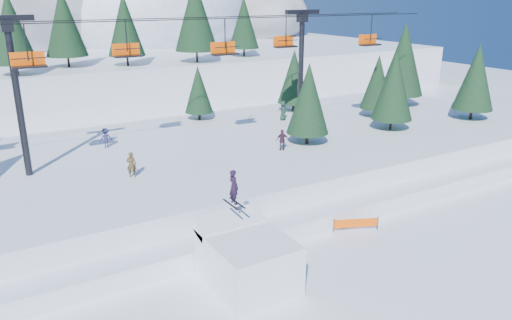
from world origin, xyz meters
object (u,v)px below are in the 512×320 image
chairlift (178,61)px  banner_far (345,212)px  jump_kicker (247,258)px  banner_near (356,223)px

chairlift → banner_far: size_ratio=16.15×
chairlift → banner_far: chairlift is taller
jump_kicker → chairlift: size_ratio=0.12×
jump_kicker → banner_far: jump_kicker is taller
banner_near → banner_far: size_ratio=0.93×
banner_near → banner_far: 1.77m
banner_near → chairlift: bearing=112.5°
jump_kicker → chairlift: bearing=79.1°
jump_kicker → chairlift: chairlift is taller
chairlift → banner_near: 17.29m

